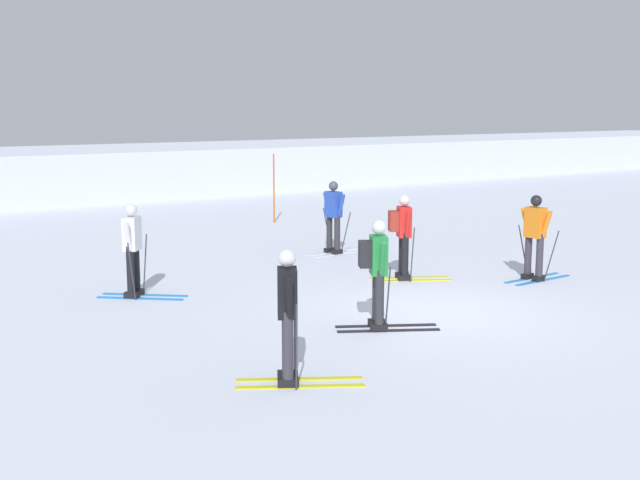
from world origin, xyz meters
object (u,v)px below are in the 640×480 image
skier_green (377,269)px  trail_marker_pole (274,188)px  skier_red (403,233)px  skier_white (133,247)px  skier_blue (334,215)px  skier_black (288,313)px  skier_orange (535,235)px

skier_green → trail_marker_pole: size_ratio=0.84×
skier_red → skier_white: (-4.98, 1.56, -0.04)m
skier_blue → skier_red: same height
skier_black → skier_green: size_ratio=1.00×
skier_orange → skier_white: 7.75m
skier_white → skier_red: bearing=-17.4°
skier_green → skier_orange: bearing=12.5°
skier_orange → skier_green: (-4.76, -1.06, 0.04)m
skier_green → trail_marker_pole: trail_marker_pole is taller
skier_orange → skier_blue: 4.91m
skier_blue → skier_white: bearing=-164.1°
skier_white → skier_orange: bearing=-23.3°
skier_black → skier_red: bearing=37.8°
skier_black → skier_red: 6.42m
skier_black → skier_white: size_ratio=1.00×
skier_orange → skier_red: (-2.13, 1.50, 0.04)m
skier_orange → skier_black: same height
skier_orange → skier_green: bearing=-167.5°
skier_green → skier_white: size_ratio=1.00×
skier_blue → skier_white: 5.70m
skier_orange → skier_red: bearing=144.8°
skier_black → skier_green: (2.44, 1.37, 0.04)m
skier_orange → trail_marker_pole: size_ratio=0.84×
skier_blue → skier_black: bearing=-128.3°
skier_black → skier_blue: bearing=51.7°
trail_marker_pole → skier_white: bearing=-135.7°
trail_marker_pole → skier_blue: bearing=-105.5°
skier_orange → skier_blue: (-1.63, 4.63, -0.00)m
skier_red → skier_green: bearing=-135.8°
skier_red → skier_blue: bearing=80.9°
skier_orange → skier_white: size_ratio=1.00×
skier_blue → skier_green: 6.49m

